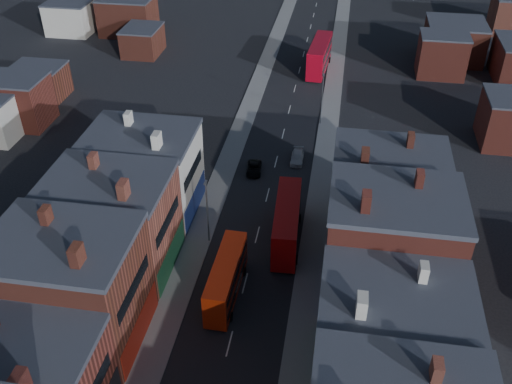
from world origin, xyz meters
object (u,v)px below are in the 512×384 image
(bus_0, at_px, (226,278))
(bus_1, at_px, (287,222))
(car_2, at_px, (254,168))
(bus_2, at_px, (319,55))
(car_3, at_px, (297,157))

(bus_0, distance_m, bus_1, 10.61)
(bus_1, distance_m, car_2, 14.93)
(bus_1, bearing_deg, car_2, 110.84)
(car_2, bearing_deg, bus_2, 74.73)
(bus_2, distance_m, car_3, 31.83)
(bus_2, bearing_deg, bus_0, -90.56)
(car_3, bearing_deg, bus_0, -99.83)
(bus_1, height_order, car_3, bus_1)
(bus_2, relative_size, car_2, 3.07)
(car_2, xyz_separation_m, car_3, (5.40, 3.71, 0.04))
(bus_0, height_order, car_3, bus_0)
(bus_2, bearing_deg, car_2, -95.34)
(bus_1, relative_size, car_2, 2.81)
(bus_1, xyz_separation_m, car_2, (-5.97, 13.53, -2.08))
(bus_2, bearing_deg, car_3, -86.82)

